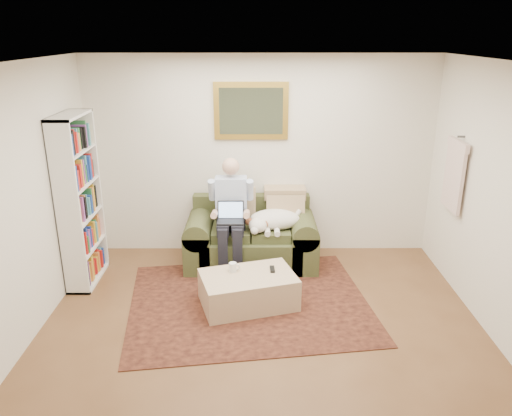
{
  "coord_description": "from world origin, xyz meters",
  "views": [
    {
      "loc": [
        -0.07,
        -3.84,
        2.85
      ],
      "look_at": [
        -0.06,
        1.5,
        0.95
      ],
      "focal_mm": 35.0,
      "sensor_mm": 36.0,
      "label": 1
    }
  ],
  "objects_px": {
    "ottoman": "(248,290)",
    "bookshelf": "(79,201)",
    "laptop": "(231,216)",
    "seated_man": "(231,217)",
    "sofa": "(251,242)",
    "sleeping_dog": "(275,219)",
    "coffee_mug": "(233,267)"
  },
  "relations": [
    {
      "from": "seated_man",
      "to": "ottoman",
      "type": "bearing_deg",
      "value": -76.31
    },
    {
      "from": "sofa",
      "to": "laptop",
      "type": "distance_m",
      "value": 0.55
    },
    {
      "from": "sofa",
      "to": "bookshelf",
      "type": "height_order",
      "value": "bookshelf"
    },
    {
      "from": "sleeping_dog",
      "to": "seated_man",
      "type": "bearing_deg",
      "value": -172.87
    },
    {
      "from": "sofa",
      "to": "seated_man",
      "type": "xyz_separation_m",
      "value": [
        -0.25,
        -0.15,
        0.41
      ]
    },
    {
      "from": "laptop",
      "to": "sleeping_dog",
      "type": "xyz_separation_m",
      "value": [
        0.55,
        0.13,
        -0.1
      ]
    },
    {
      "from": "sleeping_dog",
      "to": "bookshelf",
      "type": "bearing_deg",
      "value": -170.94
    },
    {
      "from": "laptop",
      "to": "sleeping_dog",
      "type": "height_order",
      "value": "laptop"
    },
    {
      "from": "sleeping_dog",
      "to": "coffee_mug",
      "type": "height_order",
      "value": "sleeping_dog"
    },
    {
      "from": "bookshelf",
      "to": "seated_man",
      "type": "bearing_deg",
      "value": 9.66
    },
    {
      "from": "laptop",
      "to": "ottoman",
      "type": "xyz_separation_m",
      "value": [
        0.22,
        -0.85,
        -0.55
      ]
    },
    {
      "from": "sofa",
      "to": "ottoman",
      "type": "xyz_separation_m",
      "value": [
        -0.03,
        -1.06,
        -0.1
      ]
    },
    {
      "from": "ottoman",
      "to": "coffee_mug",
      "type": "xyz_separation_m",
      "value": [
        -0.17,
        0.09,
        0.23
      ]
    },
    {
      "from": "bookshelf",
      "to": "laptop",
      "type": "bearing_deg",
      "value": 7.59
    },
    {
      "from": "laptop",
      "to": "sofa",
      "type": "bearing_deg",
      "value": 41.02
    },
    {
      "from": "sleeping_dog",
      "to": "ottoman",
      "type": "relative_size",
      "value": 0.68
    },
    {
      "from": "bookshelf",
      "to": "ottoman",
      "type": "bearing_deg",
      "value": -17.51
    },
    {
      "from": "laptop",
      "to": "sleeping_dog",
      "type": "relative_size",
      "value": 0.47
    },
    {
      "from": "coffee_mug",
      "to": "laptop",
      "type": "bearing_deg",
      "value": 94.03
    },
    {
      "from": "seated_man",
      "to": "bookshelf",
      "type": "xyz_separation_m",
      "value": [
        -1.73,
        -0.29,
        0.3
      ]
    },
    {
      "from": "sofa",
      "to": "coffee_mug",
      "type": "distance_m",
      "value": 1.0
    },
    {
      "from": "coffee_mug",
      "to": "sofa",
      "type": "bearing_deg",
      "value": 78.59
    },
    {
      "from": "coffee_mug",
      "to": "bookshelf",
      "type": "height_order",
      "value": "bookshelf"
    },
    {
      "from": "sleeping_dog",
      "to": "coffee_mug",
      "type": "relative_size",
      "value": 6.82
    },
    {
      "from": "coffee_mug",
      "to": "bookshelf",
      "type": "bearing_deg",
      "value": 163.72
    },
    {
      "from": "ottoman",
      "to": "bookshelf",
      "type": "xyz_separation_m",
      "value": [
        -1.95,
        0.62,
        0.82
      ]
    },
    {
      "from": "coffee_mug",
      "to": "bookshelf",
      "type": "xyz_separation_m",
      "value": [
        -1.78,
        0.52,
        0.59
      ]
    },
    {
      "from": "ottoman",
      "to": "bookshelf",
      "type": "height_order",
      "value": "bookshelf"
    },
    {
      "from": "seated_man",
      "to": "sleeping_dog",
      "type": "xyz_separation_m",
      "value": [
        0.55,
        0.07,
        -0.06
      ]
    },
    {
      "from": "sleeping_dog",
      "to": "ottoman",
      "type": "distance_m",
      "value": 1.13
    },
    {
      "from": "laptop",
      "to": "seated_man",
      "type": "bearing_deg",
      "value": 90.0
    },
    {
      "from": "ottoman",
      "to": "seated_man",
      "type": "bearing_deg",
      "value": 103.69
    }
  ]
}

